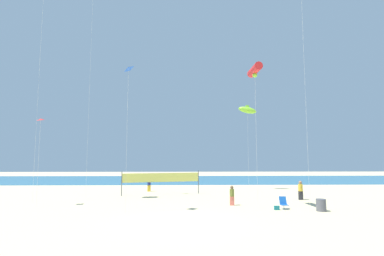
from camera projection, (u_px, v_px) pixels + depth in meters
ground_plane at (182, 222)px, 16.97m from camera, size 120.00×120.00×0.00m
ocean_band at (184, 180)px, 49.63m from camera, size 120.00×20.00×0.01m
beachgoer_navy_shirt at (149, 184)px, 32.34m from camera, size 0.35×0.35×1.53m
beachgoer_mustard_shirt at (301, 190)px, 26.00m from camera, size 0.38×0.38×1.67m
beachgoer_olive_shirt at (232, 195)px, 22.99m from camera, size 0.35×0.35×1.53m
folding_beach_chair at (283, 203)px, 21.33m from camera, size 0.52×0.65×0.89m
trash_barrel at (321, 205)px, 20.46m from camera, size 0.68×0.68×0.84m
volleyball_net at (161, 178)px, 29.60m from camera, size 7.74×1.91×2.40m
beach_handbag at (277, 208)px, 20.90m from camera, size 0.37×0.18×0.29m
kite_lime_inflatable at (247, 110)px, 34.87m from camera, size 2.34×1.03×10.05m
kite_red_diamond at (40, 120)px, 23.18m from camera, size 0.74×0.74×6.92m
kite_blue_diamond at (128, 70)px, 20.93m from camera, size 0.62×0.64×10.42m
kite_white_diamond at (92, 3)px, 29.59m from camera, size 0.43×0.44×21.25m
kite_red_tube at (255, 70)px, 22.71m from camera, size 0.72×2.23×10.91m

